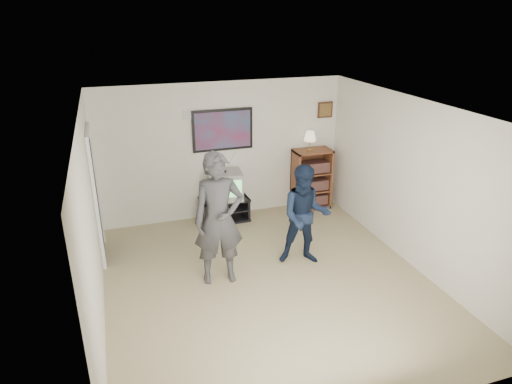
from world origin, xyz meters
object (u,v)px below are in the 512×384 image
media_stand (224,209)px  person_short (305,216)px  person_tall (219,219)px  crt_television (225,185)px  bookshelf (311,179)px

media_stand → person_short: person_short is taller
person_tall → person_short: 1.36m
crt_television → bookshelf: bearing=7.5°
crt_television → person_short: bearing=-61.3°
media_stand → person_short: 2.07m
media_stand → person_tall: 2.12m
media_stand → person_tall: (-0.56, -1.91, 0.74)m
media_stand → person_short: size_ratio=0.57×
media_stand → bookshelf: size_ratio=0.76×
person_tall → person_short: size_ratio=1.22×
crt_television → person_short: 1.98m
media_stand → person_tall: size_ratio=0.47×
crt_television → bookshelf: 1.74m
crt_television → person_tall: person_tall is taller
person_short → person_tall: bearing=-158.8°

